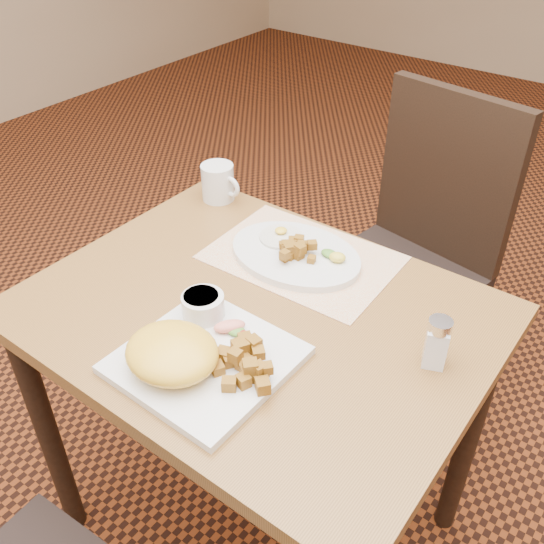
{
  "coord_description": "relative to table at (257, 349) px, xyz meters",
  "views": [
    {
      "loc": [
        0.58,
        -0.72,
        1.52
      ],
      "look_at": [
        0.01,
        0.04,
        0.82
      ],
      "focal_mm": 40.0,
      "sensor_mm": 36.0,
      "label": 1
    }
  ],
  "objects": [
    {
      "name": "garnish_sq",
      "position": [
        0.02,
        -0.1,
        0.14
      ],
      "size": [
        0.09,
        0.07,
        0.03
      ],
      "color": "#387223",
      "rests_on": "plate_square"
    },
    {
      "name": "coffee_mug",
      "position": [
        -0.35,
        0.29,
        0.16
      ],
      "size": [
        0.11,
        0.08,
        0.09
      ],
      "color": "silver",
      "rests_on": "table"
    },
    {
      "name": "garnish_ov",
      "position": [
        0.05,
        0.22,
        0.14
      ],
      "size": [
        0.07,
        0.04,
        0.02
      ],
      "color": "#387223",
      "rests_on": "plate_oval"
    },
    {
      "name": "placemat",
      "position": [
        -0.03,
        0.2,
        0.11
      ],
      "size": [
        0.41,
        0.29,
        0.0
      ],
      "primitive_type": "cube",
      "rotation": [
        0.0,
        0.0,
        0.03
      ],
      "color": "white",
      "rests_on": "table"
    },
    {
      "name": "ground",
      "position": [
        0.0,
        0.0,
        -0.64
      ],
      "size": [
        8.0,
        8.0,
        0.0
      ],
      "primitive_type": "plane",
      "color": "black",
      "rests_on": "ground"
    },
    {
      "name": "ramekin",
      "position": [
        -0.06,
        -0.09,
        0.15
      ],
      "size": [
        0.08,
        0.08,
        0.04
      ],
      "color": "silver",
      "rests_on": "plate_square"
    },
    {
      "name": "home_fries_sq",
      "position": [
        0.1,
        -0.15,
        0.14
      ],
      "size": [
        0.13,
        0.12,
        0.04
      ],
      "color": "#9D6719",
      "rests_on": "plate_square"
    },
    {
      "name": "fried_egg",
      "position": [
        -0.1,
        0.22,
        0.13
      ],
      "size": [
        0.1,
        0.1,
        0.02
      ],
      "color": "white",
      "rests_on": "plate_oval"
    },
    {
      "name": "chair_far",
      "position": [
        0.03,
        0.7,
        -0.1
      ],
      "size": [
        0.49,
        0.49,
        0.97
      ],
      "rotation": [
        0.0,
        0.0,
        2.98
      ],
      "color": "black",
      "rests_on": "ground"
    },
    {
      "name": "plate_oval",
      "position": [
        -0.04,
        0.19,
        0.12
      ],
      "size": [
        0.31,
        0.23,
        0.02
      ],
      "primitive_type": null,
      "rotation": [
        0.0,
        0.0,
        0.01
      ],
      "color": "silver",
      "rests_on": "placemat"
    },
    {
      "name": "plate_square",
      "position": [
        0.02,
        -0.17,
        0.12
      ],
      "size": [
        0.28,
        0.28,
        0.02
      ],
      "primitive_type": "cube",
      "rotation": [
        0.0,
        0.0,
        -0.02
      ],
      "color": "silver",
      "rests_on": "table"
    },
    {
      "name": "table",
      "position": [
        0.0,
        0.0,
        0.0
      ],
      "size": [
        0.9,
        0.7,
        0.75
      ],
      "color": "brown",
      "rests_on": "ground"
    },
    {
      "name": "salt_shaker",
      "position": [
        0.35,
        0.07,
        0.16
      ],
      "size": [
        0.05,
        0.05,
        0.1
      ],
      "color": "white",
      "rests_on": "table"
    },
    {
      "name": "home_fries_ov",
      "position": [
        -0.03,
        0.18,
        0.14
      ],
      "size": [
        0.1,
        0.1,
        0.04
      ],
      "color": "#9D6719",
      "rests_on": "plate_oval"
    },
    {
      "name": "hollandaise_mound",
      "position": [
        -0.01,
        -0.22,
        0.15
      ],
      "size": [
        0.18,
        0.15,
        0.06
      ],
      "color": "yellow",
      "rests_on": "plate_square"
    }
  ]
}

